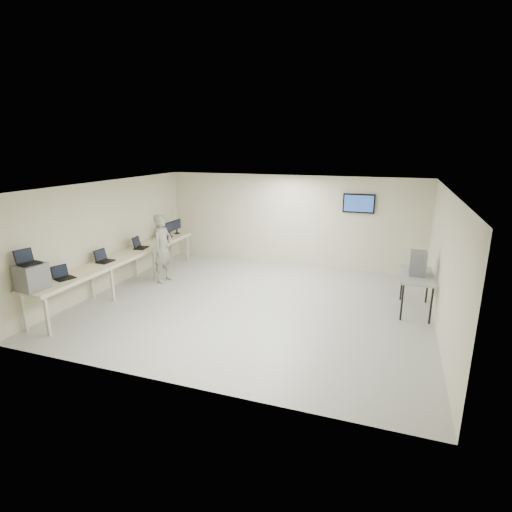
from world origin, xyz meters
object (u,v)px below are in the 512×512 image
(workbench, at_px, (124,258))
(equipment_box, at_px, (32,277))
(soldier, at_px, (163,249))
(side_table, at_px, (417,278))

(workbench, distance_m, equipment_box, 2.77)
(equipment_box, bearing_deg, soldier, 84.40)
(equipment_box, xyz_separation_m, soldier, (0.74, 3.55, -0.23))
(workbench, relative_size, side_table, 4.13)
(workbench, distance_m, side_table, 7.24)
(workbench, relative_size, equipment_box, 11.42)
(equipment_box, height_order, soldier, soldier)
(side_table, bearing_deg, equipment_box, -153.52)
(soldier, bearing_deg, side_table, -84.19)
(equipment_box, bearing_deg, side_table, 32.69)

